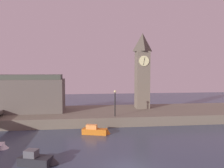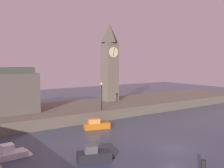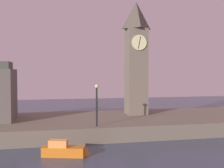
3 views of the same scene
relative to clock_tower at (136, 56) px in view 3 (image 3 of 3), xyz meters
name	(u,v)px [view 3 (image 3 of 3)]	position (x,y,z in m)	size (l,w,h in m)	color
far_embankment	(83,125)	(-6.84, -1.82, -7.93)	(70.00, 12.00, 1.50)	#6B6051
clock_tower	(136,56)	(0.00, 0.00, 0.00)	(2.64, 2.67, 13.83)	#6B6051
streetlamp	(97,100)	(-5.99, -6.78, -4.67)	(0.36, 0.36, 4.04)	black
boat_patrol_orange	(67,150)	(-9.06, -10.92, -8.19)	(4.01, 1.93, 1.34)	orange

